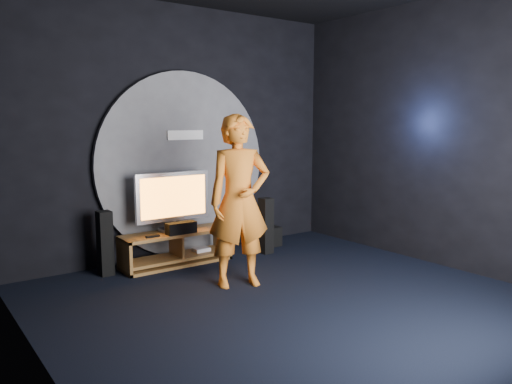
% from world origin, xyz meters
% --- Properties ---
extents(floor, '(5.00, 5.00, 0.00)m').
position_xyz_m(floor, '(0.00, 0.00, 0.00)').
color(floor, black).
rests_on(floor, ground).
extents(back_wall, '(5.00, 0.04, 3.50)m').
position_xyz_m(back_wall, '(0.00, 2.50, 1.75)').
color(back_wall, black).
rests_on(back_wall, ground).
extents(left_wall, '(0.04, 5.00, 3.50)m').
position_xyz_m(left_wall, '(-2.50, 0.00, 1.75)').
color(left_wall, black).
rests_on(left_wall, ground).
extents(right_wall, '(0.04, 5.00, 3.50)m').
position_xyz_m(right_wall, '(2.50, 0.00, 1.75)').
color(right_wall, black).
rests_on(right_wall, ground).
extents(wall_disc_panel, '(2.60, 0.11, 2.60)m').
position_xyz_m(wall_disc_panel, '(0.00, 2.44, 1.30)').
color(wall_disc_panel, '#515156').
rests_on(wall_disc_panel, ground).
extents(media_console, '(1.50, 0.45, 0.45)m').
position_xyz_m(media_console, '(-0.34, 2.05, 0.19)').
color(media_console, '#99652F').
rests_on(media_console, ground).
extents(tv, '(1.06, 0.22, 0.79)m').
position_xyz_m(tv, '(-0.35, 2.12, 0.88)').
color(tv, silver).
rests_on(tv, media_console).
extents(center_speaker, '(0.40, 0.15, 0.15)m').
position_xyz_m(center_speaker, '(-0.35, 1.90, 0.53)').
color(center_speaker, black).
rests_on(center_speaker, media_console).
extents(remote, '(0.18, 0.05, 0.02)m').
position_xyz_m(remote, '(-0.74, 1.93, 0.46)').
color(remote, black).
rests_on(remote, media_console).
extents(tower_speaker_left, '(0.16, 0.18, 0.81)m').
position_xyz_m(tower_speaker_left, '(-1.28, 2.15, 0.41)').
color(tower_speaker_left, black).
rests_on(tower_speaker_left, ground).
extents(tower_speaker_right, '(0.16, 0.18, 0.81)m').
position_xyz_m(tower_speaker_right, '(0.97, 1.81, 0.41)').
color(tower_speaker_right, black).
rests_on(tower_speaker_right, ground).
extents(subwoofer, '(0.27, 0.27, 0.30)m').
position_xyz_m(subwoofer, '(1.29, 2.11, 0.15)').
color(subwoofer, black).
rests_on(subwoofer, ground).
extents(player, '(0.84, 0.67, 2.00)m').
position_xyz_m(player, '(-0.14, 0.85, 1.00)').
color(player, orange).
rests_on(player, ground).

